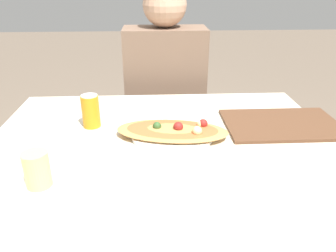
{
  "coord_description": "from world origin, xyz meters",
  "views": [
    {
      "loc": [
        -0.03,
        -0.99,
        1.26
      ],
      "look_at": [
        0.02,
        0.02,
        0.79
      ],
      "focal_mm": 35.0,
      "sensor_mm": 36.0,
      "label": 1
    }
  ],
  "objects": [
    {
      "name": "drink_glass",
      "position": [
        -0.35,
        -0.22,
        0.78
      ],
      "size": [
        0.07,
        0.07,
        0.1
      ],
      "color": "#E0DB7F",
      "rests_on": "dining_table"
    },
    {
      "name": "person_seated",
      "position": [
        0.04,
        0.71,
        0.73
      ],
      "size": [
        0.43,
        0.25,
        1.23
      ],
      "rotation": [
        0.0,
        0.0,
        3.14
      ],
      "color": "#2D2D38",
      "rests_on": "ground_plane"
    },
    {
      "name": "soda_can",
      "position": [
        -0.27,
        0.16,
        0.79
      ],
      "size": [
        0.07,
        0.07,
        0.12
      ],
      "color": "orange",
      "rests_on": "dining_table"
    },
    {
      "name": "chair_far_seated",
      "position": [
        0.04,
        0.83,
        0.53
      ],
      "size": [
        0.4,
        0.4,
        0.93
      ],
      "rotation": [
        0.0,
        0.0,
        3.14
      ],
      "color": "black",
      "rests_on": "ground_plane"
    },
    {
      "name": "pizza_main",
      "position": [
        0.04,
        0.05,
        0.75
      ],
      "size": [
        0.42,
        0.29,
        0.06
      ],
      "color": "white",
      "rests_on": "dining_table"
    },
    {
      "name": "serving_tray",
      "position": [
        0.46,
        0.13,
        0.73
      ],
      "size": [
        0.43,
        0.29,
        0.01
      ],
      "color": "brown",
      "rests_on": "dining_table"
    },
    {
      "name": "dining_table",
      "position": [
        0.0,
        0.0,
        0.66
      ],
      "size": [
        1.22,
        0.99,
        0.73
      ],
      "color": "beige",
      "rests_on": "ground_plane"
    }
  ]
}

